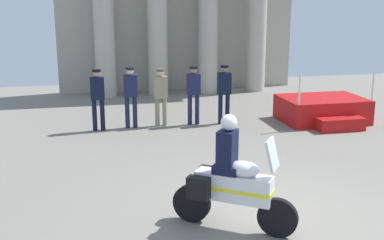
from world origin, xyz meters
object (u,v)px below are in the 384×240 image
(officer_in_row_0, at_px, (98,95))
(motorcycle_with_rider, at_px, (230,182))
(officer_in_row_4, at_px, (224,89))
(reviewing_stand, at_px, (323,110))
(officer_in_row_3, at_px, (194,91))
(officer_in_row_1, at_px, (131,92))
(officer_in_row_2, at_px, (161,93))

(officer_in_row_0, bearing_deg, motorcycle_with_rider, 106.09)
(officer_in_row_4, bearing_deg, officer_in_row_0, 0.94)
(officer_in_row_0, xyz_separation_m, motorcycle_with_rider, (1.84, -6.63, -0.24))
(reviewing_stand, xyz_separation_m, officer_in_row_3, (-3.92, 0.51, 0.67))
(reviewing_stand, height_order, officer_in_row_3, officer_in_row_3)
(officer_in_row_0, bearing_deg, officer_in_row_4, -179.06)
(officer_in_row_4, bearing_deg, reviewing_stand, 172.08)
(officer_in_row_4, bearing_deg, officer_in_row_3, -3.60)
(officer_in_row_0, bearing_deg, reviewing_stand, 176.94)
(officer_in_row_0, xyz_separation_m, officer_in_row_1, (0.93, 0.13, 0.01))
(officer_in_row_3, xyz_separation_m, motorcycle_with_rider, (-0.93, -6.72, -0.23))
(officer_in_row_0, distance_m, officer_in_row_4, 3.69)
(officer_in_row_3, bearing_deg, officer_in_row_0, 2.44)
(reviewing_stand, bearing_deg, officer_in_row_4, 171.53)
(officer_in_row_3, bearing_deg, officer_in_row_2, -3.40)
(reviewing_stand, xyz_separation_m, officer_in_row_1, (-5.76, 0.55, 0.68))
(officer_in_row_1, xyz_separation_m, officer_in_row_4, (2.76, -0.10, -0.01))
(officer_in_row_4, bearing_deg, officer_in_row_1, -1.56)
(officer_in_row_3, distance_m, officer_in_row_4, 0.92)
(officer_in_row_0, relative_size, officer_in_row_4, 1.00)
(officer_in_row_2, relative_size, motorcycle_with_rider, 0.89)
(reviewing_stand, bearing_deg, officer_in_row_2, 173.22)
(reviewing_stand, relative_size, officer_in_row_4, 1.40)
(motorcycle_with_rider, bearing_deg, officer_in_row_3, 117.48)
(officer_in_row_3, relative_size, motorcycle_with_rider, 0.91)
(officer_in_row_0, xyz_separation_m, officer_in_row_2, (1.81, 0.16, -0.04))
(officer_in_row_2, bearing_deg, motorcycle_with_rider, 90.85)
(officer_in_row_1, xyz_separation_m, motorcycle_with_rider, (0.91, -6.75, -0.24))
(officer_in_row_0, relative_size, motorcycle_with_rider, 0.92)
(reviewing_stand, distance_m, officer_in_row_3, 4.01)
(officer_in_row_4, bearing_deg, officer_in_row_2, -3.50)
(officer_in_row_1, bearing_deg, officer_in_row_3, 179.46)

